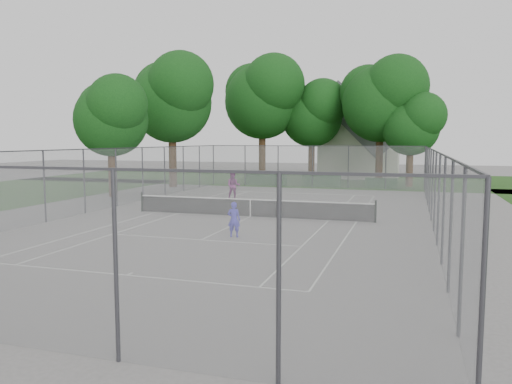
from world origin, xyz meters
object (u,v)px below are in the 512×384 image
(house, at_px, (360,140))
(woman_player, at_px, (233,186))
(girl_player, at_px, (234,219))
(tennis_net, at_px, (250,207))

(house, xyz_separation_m, woman_player, (-6.10, -22.39, -3.06))
(girl_player, bearing_deg, woman_player, -76.68)
(girl_player, xyz_separation_m, woman_player, (-4.44, 12.19, 0.20))
(tennis_net, bearing_deg, girl_player, -79.08)
(tennis_net, relative_size, house, 1.30)
(girl_player, height_order, woman_player, woman_player)
(tennis_net, relative_size, woman_player, 6.87)
(girl_player, bearing_deg, house, -99.45)
(girl_player, bearing_deg, tennis_net, -85.77)
(house, height_order, girl_player, house)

